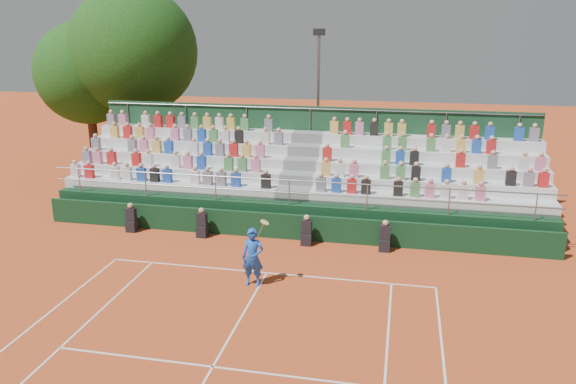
% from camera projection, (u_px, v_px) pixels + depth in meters
% --- Properties ---
extents(ground, '(90.00, 90.00, 0.00)m').
position_uv_depth(ground, '(267.00, 273.00, 18.73)').
color(ground, '#C24A20').
rests_on(ground, ground).
extents(courtside_wall, '(20.00, 0.15, 1.00)m').
position_uv_depth(courtside_wall, '(286.00, 226.00, 21.59)').
color(courtside_wall, black).
rests_on(courtside_wall, ground).
extents(line_officials, '(10.40, 0.40, 1.19)m').
position_uv_depth(line_officials, '(253.00, 229.00, 21.41)').
color(line_officials, black).
rests_on(line_officials, ground).
extents(grandstand, '(20.00, 5.20, 4.40)m').
position_uv_depth(grandstand, '(301.00, 189.00, 24.46)').
color(grandstand, black).
rests_on(grandstand, ground).
extents(tennis_player, '(0.88, 0.46, 2.22)m').
position_uv_depth(tennis_player, '(253.00, 257.00, 17.59)').
color(tennis_player, blue).
rests_on(tennis_player, ground).
extents(tree_west, '(5.69, 5.69, 8.23)m').
position_uv_depth(tree_west, '(87.00, 73.00, 31.24)').
color(tree_west, '#3A2115').
rests_on(tree_west, ground).
extents(tree_east, '(6.91, 6.91, 10.06)m').
position_uv_depth(tree_east, '(134.00, 51.00, 30.39)').
color(tree_east, '#3A2115').
rests_on(tree_east, ground).
extents(floodlight_mast, '(0.60, 0.25, 7.77)m').
position_uv_depth(floodlight_mast, '(318.00, 91.00, 30.04)').
color(floodlight_mast, gray).
rests_on(floodlight_mast, ground).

